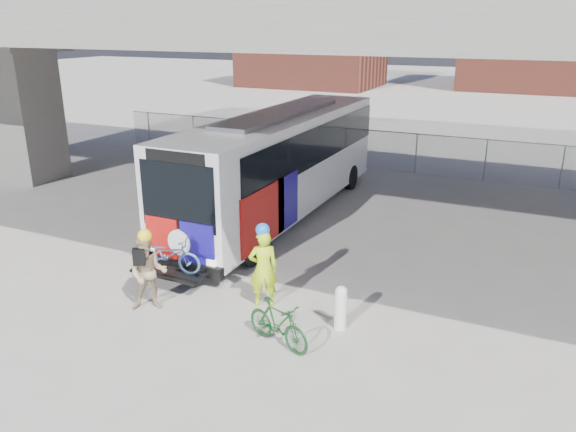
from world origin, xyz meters
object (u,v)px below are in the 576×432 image
Objects in this scene: cyclist_tan at (148,272)px; bike_parked at (278,324)px; bollard at (341,306)px; bus at (281,157)px; cyclist_hivis at (263,266)px.

cyclist_tan is 3.51m from bike_parked.
bike_parked is (-0.95, -1.22, -0.05)m from bollard.
cyclist_tan reaches higher than bike_parked.
bus is 6.92m from cyclist_hivis.
bus reaches higher than cyclist_hivis.
bollard is at bearing -18.86° from cyclist_tan.
cyclist_hivis is 1.24× the size of bike_parked.
bus is 6.39× the size of cyclist_tan.
cyclist_hivis reaches higher than bike_parked.
cyclist_hivis reaches higher than cyclist_tan.
bus is at bearing -101.08° from cyclist_hivis.
cyclist_tan reaches higher than bollard.
bus is at bearing 44.22° from bike_parked.
bike_parked is at bearing -64.57° from bus.
bollard is 1.55m from bike_parked.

